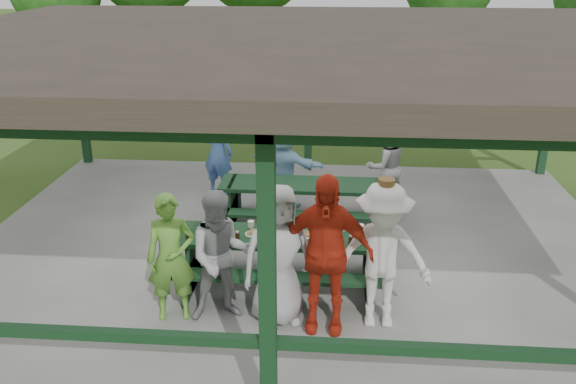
# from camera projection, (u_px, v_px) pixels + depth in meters

# --- Properties ---
(ground) EXTENTS (90.00, 90.00, 0.00)m
(ground) POSITION_uv_depth(u_px,v_px,m) (296.00, 252.00, 9.44)
(ground) COLOR #304E18
(ground) RESTS_ON ground
(concrete_slab) EXTENTS (10.00, 8.00, 0.10)m
(concrete_slab) POSITION_uv_depth(u_px,v_px,m) (296.00, 249.00, 9.42)
(concrete_slab) COLOR slate
(concrete_slab) RESTS_ON ground
(pavilion_structure) EXTENTS (10.60, 8.60, 3.24)m
(pavilion_structure) POSITION_uv_depth(u_px,v_px,m) (297.00, 44.00, 8.30)
(pavilion_structure) COLOR black
(pavilion_structure) RESTS_ON concrete_slab
(picnic_table_near) EXTENTS (2.70, 1.39, 0.75)m
(picnic_table_near) POSITION_uv_depth(u_px,v_px,m) (280.00, 254.00, 8.13)
(picnic_table_near) COLOR black
(picnic_table_near) RESTS_ON concrete_slab
(picnic_table_far) EXTENTS (2.75, 1.39, 0.75)m
(picnic_table_far) POSITION_uv_depth(u_px,v_px,m) (305.00, 199.00, 9.97)
(picnic_table_far) COLOR black
(picnic_table_far) RESTS_ON concrete_slab
(table_setting) EXTENTS (2.50, 0.45, 0.10)m
(table_setting) POSITION_uv_depth(u_px,v_px,m) (296.00, 232.00, 8.03)
(table_setting) COLOR white
(table_setting) RESTS_ON picnic_table_near
(contestant_green) EXTENTS (0.66, 0.51, 1.61)m
(contestant_green) POSITION_uv_depth(u_px,v_px,m) (171.00, 258.00, 7.30)
(contestant_green) COLOR #538B2D
(contestant_green) RESTS_ON concrete_slab
(contestant_grey_left) EXTENTS (0.94, 0.82, 1.66)m
(contestant_grey_left) POSITION_uv_depth(u_px,v_px,m) (221.00, 257.00, 7.29)
(contestant_grey_left) COLOR gray
(contestant_grey_left) RESTS_ON concrete_slab
(contestant_grey_mid) EXTENTS (1.00, 0.82, 1.77)m
(contestant_grey_mid) POSITION_uv_depth(u_px,v_px,m) (278.00, 256.00, 7.19)
(contestant_grey_mid) COLOR #97989A
(contestant_grey_mid) RESTS_ON concrete_slab
(contestant_red) EXTENTS (1.17, 0.54, 1.95)m
(contestant_red) POSITION_uv_depth(u_px,v_px,m) (324.00, 254.00, 7.03)
(contestant_red) COLOR #B32613
(contestant_red) RESTS_ON concrete_slab
(contestant_white_fedora) EXTENTS (1.18, 0.68, 1.87)m
(contestant_white_fedora) POSITION_uv_depth(u_px,v_px,m) (382.00, 256.00, 7.11)
(contestant_white_fedora) COLOR silver
(contestant_white_fedora) RESTS_ON concrete_slab
(spectator_lblue) EXTENTS (1.44, 0.94, 1.48)m
(spectator_lblue) POSITION_uv_depth(u_px,v_px,m) (284.00, 166.00, 10.70)
(spectator_lblue) COLOR #94C3E5
(spectator_lblue) RESTS_ON concrete_slab
(spectator_blue) EXTENTS (0.68, 0.56, 1.62)m
(spectator_blue) POSITION_uv_depth(u_px,v_px,m) (218.00, 153.00, 11.19)
(spectator_blue) COLOR #3E62A1
(spectator_blue) RESTS_ON concrete_slab
(spectator_grey) EXTENTS (0.90, 0.81, 1.51)m
(spectator_grey) POSITION_uv_depth(u_px,v_px,m) (386.00, 167.00, 10.63)
(spectator_grey) COLOR #98989A
(spectator_grey) RESTS_ON concrete_slab
(pickup_truck) EXTENTS (5.51, 3.19, 1.44)m
(pickup_truck) POSITION_uv_depth(u_px,v_px,m) (406.00, 89.00, 17.52)
(pickup_truck) COLOR silver
(pickup_truck) RESTS_ON ground
(farm_trailer) EXTENTS (3.78, 2.17, 1.31)m
(farm_trailer) POSITION_uv_depth(u_px,v_px,m) (247.00, 94.00, 17.18)
(farm_trailer) COLOR navy
(farm_trailer) RESTS_ON ground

